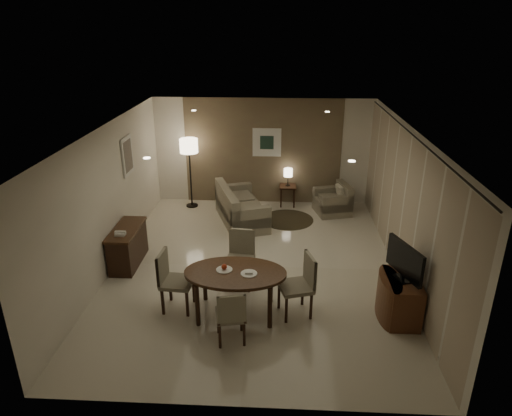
# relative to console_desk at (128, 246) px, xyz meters

# --- Properties ---
(room_shell) EXTENTS (5.50, 7.00, 2.70)m
(room_shell) POSITION_rel_console_desk_xyz_m (2.49, 0.40, 0.98)
(room_shell) COLOR beige
(room_shell) RESTS_ON ground
(taupe_accent) EXTENTS (3.96, 0.03, 2.70)m
(taupe_accent) POSITION_rel_console_desk_xyz_m (2.49, 3.48, 0.98)
(taupe_accent) COLOR #736548
(taupe_accent) RESTS_ON wall_back
(curtain_wall) EXTENTS (0.08, 6.70, 2.58)m
(curtain_wall) POSITION_rel_console_desk_xyz_m (5.17, 0.00, 0.95)
(curtain_wall) COLOR #B9A890
(curtain_wall) RESTS_ON wall_right
(curtain_rod) EXTENTS (0.03, 6.80, 0.03)m
(curtain_rod) POSITION_rel_console_desk_xyz_m (5.17, 0.00, 2.27)
(curtain_rod) COLOR black
(curtain_rod) RESTS_ON wall_right
(art_back_frame) EXTENTS (0.72, 0.03, 0.72)m
(art_back_frame) POSITION_rel_console_desk_xyz_m (2.59, 3.46, 1.23)
(art_back_frame) COLOR silver
(art_back_frame) RESTS_ON wall_back
(art_back_canvas) EXTENTS (0.34, 0.01, 0.34)m
(art_back_canvas) POSITION_rel_console_desk_xyz_m (2.59, 3.44, 1.23)
(art_back_canvas) COLOR #1B3126
(art_back_canvas) RESTS_ON wall_back
(art_left_frame) EXTENTS (0.03, 0.60, 0.80)m
(art_left_frame) POSITION_rel_console_desk_xyz_m (-0.23, 1.20, 1.48)
(art_left_frame) COLOR silver
(art_left_frame) RESTS_ON wall_left
(art_left_canvas) EXTENTS (0.01, 0.46, 0.64)m
(art_left_canvas) POSITION_rel_console_desk_xyz_m (-0.21, 1.20, 1.48)
(art_left_canvas) COLOR gray
(art_left_canvas) RESTS_ON wall_left
(downlight_nl) EXTENTS (0.10, 0.10, 0.01)m
(downlight_nl) POSITION_rel_console_desk_xyz_m (1.09, -1.80, 2.31)
(downlight_nl) COLOR white
(downlight_nl) RESTS_ON ceiling
(downlight_nr) EXTENTS (0.10, 0.10, 0.01)m
(downlight_nr) POSITION_rel_console_desk_xyz_m (3.89, -1.80, 2.31)
(downlight_nr) COLOR white
(downlight_nr) RESTS_ON ceiling
(downlight_fl) EXTENTS (0.10, 0.10, 0.01)m
(downlight_fl) POSITION_rel_console_desk_xyz_m (1.09, 1.80, 2.31)
(downlight_fl) COLOR white
(downlight_fl) RESTS_ON ceiling
(downlight_fr) EXTENTS (0.10, 0.10, 0.01)m
(downlight_fr) POSITION_rel_console_desk_xyz_m (3.89, 1.80, 2.31)
(downlight_fr) COLOR white
(downlight_fr) RESTS_ON ceiling
(console_desk) EXTENTS (0.48, 1.20, 0.75)m
(console_desk) POSITION_rel_console_desk_xyz_m (0.00, 0.00, 0.00)
(console_desk) COLOR #4A2B17
(console_desk) RESTS_ON floor
(telephone) EXTENTS (0.20, 0.14, 0.09)m
(telephone) POSITION_rel_console_desk_xyz_m (0.00, -0.30, 0.43)
(telephone) COLOR white
(telephone) RESTS_ON console_desk
(tv_cabinet) EXTENTS (0.48, 0.90, 0.70)m
(tv_cabinet) POSITION_rel_console_desk_xyz_m (4.89, -1.50, -0.03)
(tv_cabinet) COLOR brown
(tv_cabinet) RESTS_ON floor
(flat_tv) EXTENTS (0.36, 0.85, 0.60)m
(flat_tv) POSITION_rel_console_desk_xyz_m (4.87, -1.50, 0.65)
(flat_tv) COLOR black
(flat_tv) RESTS_ON tv_cabinet
(dining_table) EXTENTS (1.63, 1.02, 0.76)m
(dining_table) POSITION_rel_console_desk_xyz_m (2.25, -1.53, 0.01)
(dining_table) COLOR #4A2B17
(dining_table) RESTS_ON floor
(chair_near) EXTENTS (0.51, 0.51, 0.89)m
(chair_near) POSITION_rel_console_desk_xyz_m (2.24, -2.20, 0.07)
(chair_near) COLOR #786C5C
(chair_near) RESTS_ON floor
(chair_far) EXTENTS (0.54, 0.54, 1.01)m
(chair_far) POSITION_rel_console_desk_xyz_m (2.25, -0.68, 0.13)
(chair_far) COLOR #786C5C
(chair_far) RESTS_ON floor
(chair_left) EXTENTS (0.53, 0.53, 1.02)m
(chair_left) POSITION_rel_console_desk_xyz_m (1.30, -1.45, 0.13)
(chair_left) COLOR #786C5C
(chair_left) RESTS_ON floor
(chair_right) EXTENTS (0.62, 0.62, 1.03)m
(chair_right) POSITION_rel_console_desk_xyz_m (3.21, -1.50, 0.14)
(chair_right) COLOR #786C5C
(chair_right) RESTS_ON floor
(plate_a) EXTENTS (0.26, 0.26, 0.02)m
(plate_a) POSITION_rel_console_desk_xyz_m (2.07, -1.48, 0.40)
(plate_a) COLOR white
(plate_a) RESTS_ON dining_table
(plate_b) EXTENTS (0.26, 0.26, 0.02)m
(plate_b) POSITION_rel_console_desk_xyz_m (2.47, -1.58, 0.40)
(plate_b) COLOR white
(plate_b) RESTS_ON dining_table
(fruit_apple) EXTENTS (0.09, 0.09, 0.09)m
(fruit_apple) POSITION_rel_console_desk_xyz_m (2.07, -1.48, 0.45)
(fruit_apple) COLOR #B93015
(fruit_apple) RESTS_ON plate_a
(napkin) EXTENTS (0.12, 0.08, 0.03)m
(napkin) POSITION_rel_console_desk_xyz_m (2.47, -1.58, 0.42)
(napkin) COLOR white
(napkin) RESTS_ON plate_b
(round_rug) EXTENTS (1.23, 1.23, 0.01)m
(round_rug) POSITION_rel_console_desk_xyz_m (3.14, 2.29, -0.37)
(round_rug) COLOR #3A3020
(round_rug) RESTS_ON floor
(sofa) EXTENTS (1.99, 1.44, 0.85)m
(sofa) POSITION_rel_console_desk_xyz_m (2.05, 2.14, 0.05)
(sofa) COLOR #786C5C
(sofa) RESTS_ON floor
(armchair) EXTENTS (0.96, 0.99, 0.73)m
(armchair) POSITION_rel_console_desk_xyz_m (4.24, 2.79, -0.01)
(armchair) COLOR #786C5C
(armchair) RESTS_ON floor
(side_table) EXTENTS (0.42, 0.42, 0.53)m
(side_table) POSITION_rel_console_desk_xyz_m (3.14, 3.24, -0.11)
(side_table) COLOR black
(side_table) RESTS_ON floor
(table_lamp) EXTENTS (0.22, 0.22, 0.50)m
(table_lamp) POSITION_rel_console_desk_xyz_m (3.14, 3.25, 0.41)
(table_lamp) COLOR #FFEAC1
(table_lamp) RESTS_ON side_table
(floor_lamp) EXTENTS (0.45, 0.45, 1.77)m
(floor_lamp) POSITION_rel_console_desk_xyz_m (0.68, 3.04, 0.51)
(floor_lamp) COLOR #FFE5B7
(floor_lamp) RESTS_ON floor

